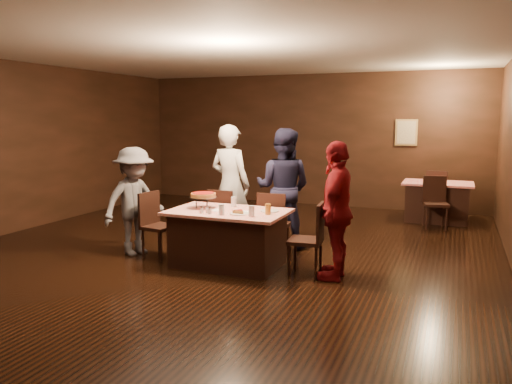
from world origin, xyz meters
TOP-DOWN VIEW (x-y plane):
  - room at (0.00, 0.01)m, footprint 10.00×10.04m
  - main_table at (0.39, -0.18)m, footprint 1.60×1.00m
  - back_table at (2.92, 4.04)m, footprint 1.30×0.90m
  - chair_far_left at (-0.01, 0.57)m, footprint 0.42×0.42m
  - chair_far_right at (0.79, 0.57)m, footprint 0.46×0.46m
  - chair_end_left at (-0.71, -0.18)m, footprint 0.48×0.48m
  - chair_end_right at (1.49, -0.18)m, footprint 0.46×0.46m
  - chair_back_near at (2.92, 3.34)m, footprint 0.50×0.50m
  - chair_back_far at (2.92, 4.64)m, footprint 0.50×0.50m
  - diner_white_jacket at (-0.10, 0.95)m, footprint 0.77×0.57m
  - diner_navy_hoodie at (0.74, 1.10)m, footprint 0.92×0.73m
  - diner_grey_knit at (-1.14, -0.17)m, footprint 0.91×1.17m
  - diner_red_shirt at (1.87, -0.15)m, footprint 0.46×1.04m
  - pizza_stand at (-0.01, -0.13)m, footprint 0.38×0.38m
  - plate_with_slice at (0.64, -0.36)m, footprint 0.25×0.25m
  - plate_empty at (0.94, -0.03)m, footprint 0.25×0.25m
  - glass_front_left at (0.44, -0.48)m, footprint 0.08×0.08m
  - glass_front_right at (0.84, -0.43)m, footprint 0.08×0.08m
  - glass_amber at (0.99, -0.23)m, footprint 0.08×0.08m
  - glass_back at (0.34, 0.12)m, footprint 0.08×0.08m
  - condiments at (0.21, -0.47)m, footprint 0.17×0.10m
  - napkin_center at (0.69, -0.18)m, footprint 0.19×0.19m
  - napkin_left at (0.24, -0.23)m, footprint 0.21×0.21m

SIDE VIEW (x-z plane):
  - main_table at x=0.39m, z-range 0.00..0.77m
  - back_table at x=2.92m, z-range 0.00..0.77m
  - chair_far_left at x=-0.01m, z-range 0.00..0.95m
  - chair_far_right at x=0.79m, z-range 0.00..0.95m
  - chair_end_left at x=-0.71m, z-range 0.00..0.95m
  - chair_end_right at x=1.49m, z-range 0.00..0.95m
  - chair_back_near at x=2.92m, z-range 0.00..0.95m
  - chair_back_far at x=2.92m, z-range 0.00..0.95m
  - napkin_center at x=0.69m, z-range 0.77..0.78m
  - napkin_left at x=0.24m, z-range 0.77..0.78m
  - plate_empty at x=0.94m, z-range 0.77..0.78m
  - plate_with_slice at x=0.64m, z-range 0.76..0.83m
  - diner_grey_knit at x=-1.14m, z-range 0.00..1.60m
  - condiments at x=0.21m, z-range 0.77..0.87m
  - glass_front_left at x=0.44m, z-range 0.77..0.91m
  - glass_front_right at x=0.84m, z-range 0.77..0.91m
  - glass_amber at x=0.99m, z-range 0.77..0.91m
  - glass_back at x=0.34m, z-range 0.77..0.91m
  - diner_red_shirt at x=1.87m, z-range 0.00..1.74m
  - diner_navy_hoodie at x=0.74m, z-range 0.00..1.86m
  - pizza_stand at x=-0.01m, z-range 0.84..1.06m
  - diner_white_jacket at x=-0.10m, z-range 0.00..1.92m
  - room at x=0.00m, z-range 0.63..3.65m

